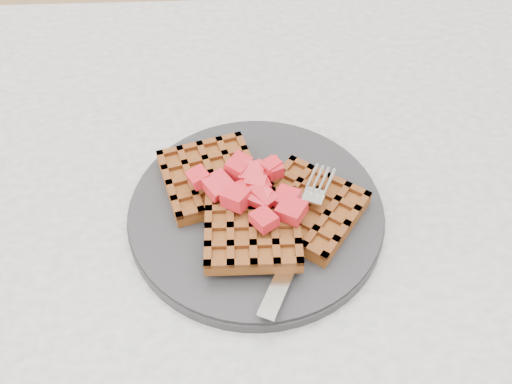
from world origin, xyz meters
TOP-DOWN VIEW (x-y plane):
  - table at (0.00, 0.00)m, footprint 1.20×0.80m
  - plate at (-0.14, -0.01)m, footprint 0.26×0.26m
  - waffles at (-0.14, -0.01)m, footprint 0.22×0.18m
  - strawberry_pile at (-0.14, -0.01)m, footprint 0.15×0.15m
  - fork at (-0.09, -0.05)m, footprint 0.09×0.17m

SIDE VIEW (x-z plane):
  - table at x=0.00m, z-range 0.26..1.01m
  - plate at x=-0.14m, z-range 0.75..0.77m
  - fork at x=-0.09m, z-range 0.77..0.78m
  - waffles at x=-0.14m, z-range 0.76..0.79m
  - strawberry_pile at x=-0.14m, z-range 0.79..0.82m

